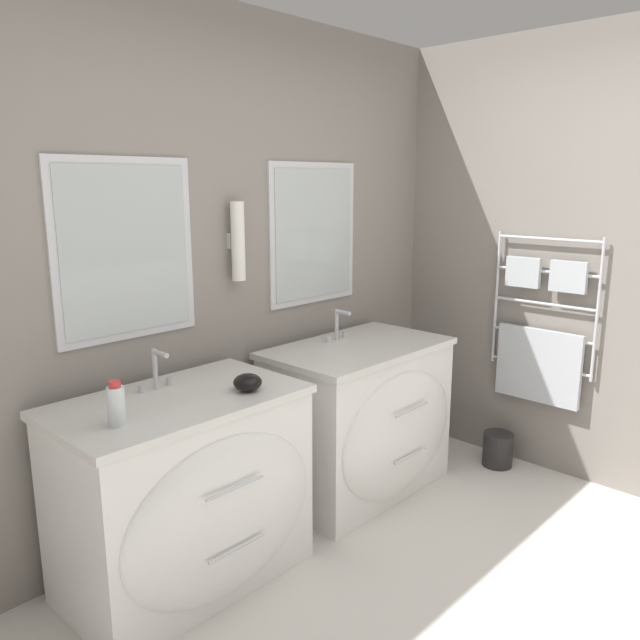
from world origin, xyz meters
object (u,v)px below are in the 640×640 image
Objects in this scene: vanity_right at (363,419)px; amenity_bowl at (248,382)px; vanity_left at (188,493)px; toiletry_bottle at (116,405)px; waste_bin at (498,448)px.

vanity_right is 8.36× the size of amenity_bowl.
toiletry_bottle is at bearing -169.35° from vanity_left.
waste_bin is at bearing -8.62° from toiletry_bottle.
vanity_left is 2.09m from waste_bin.
amenity_bowl is at bearing -173.30° from vanity_right.
vanity_right is at bearing 153.22° from waste_bin.
vanity_left is at bearing 168.27° from waste_bin.
vanity_right is 4.98× the size of waste_bin.
toiletry_bottle reaches higher than vanity_right.
toiletry_bottle is 2.52m from waste_bin.
toiletry_bottle is at bearing 175.53° from amenity_bowl.
vanity_left is at bearing 157.30° from amenity_bowl.
vanity_left is 1.19m from vanity_right.
amenity_bowl is 1.95m from waste_bin.
vanity_left is 8.36× the size of amenity_bowl.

